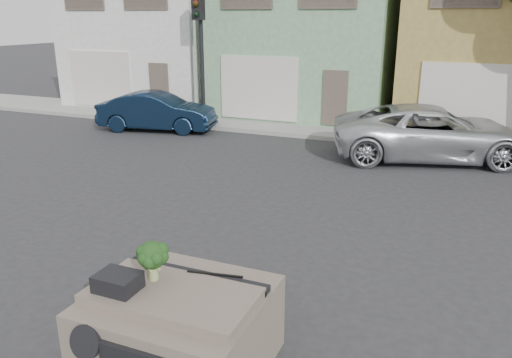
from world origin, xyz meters
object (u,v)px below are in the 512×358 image
Objects in this scene: silver_pickup at (429,159)px; broccoli at (152,260)px; navy_sedan at (158,130)px; traffic_signal at (201,59)px.

silver_pickup is 11.32m from broccoli.
traffic_signal reaches higher than navy_sedan.
traffic_signal reaches higher than silver_pickup.
broccoli reaches higher than silver_pickup.
silver_pickup is at bearing -10.01° from traffic_signal.
broccoli is (6.15, -12.49, -1.18)m from traffic_signal.
broccoli reaches higher than navy_sedan.
navy_sedan is 13.45m from broccoli.
broccoli is (-2.40, -10.98, 1.37)m from silver_pickup.
navy_sedan is 3.11m from traffic_signal.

